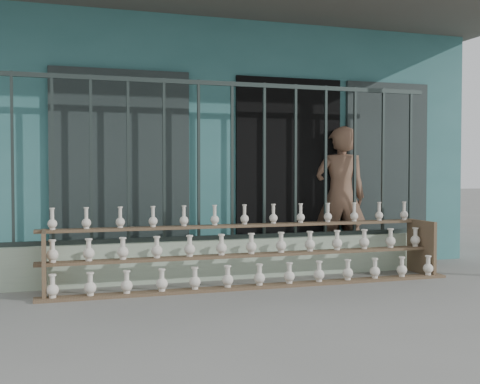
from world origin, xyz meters
name	(u,v)px	position (x,y,z in m)	size (l,w,h in m)	color
ground	(272,301)	(0.00, 0.00, 0.00)	(60.00, 60.00, 0.00)	slate
workshop_building	(179,147)	(0.00, 4.23, 1.62)	(7.40, 6.60, 3.21)	#336C6D
parapet_wall	(232,259)	(0.00, 1.30, 0.23)	(5.00, 0.20, 0.45)	#B2C9AC
security_fence	(232,161)	(0.00, 1.30, 1.35)	(5.00, 0.04, 1.80)	#283330
shelf_rack	(252,251)	(0.10, 0.88, 0.36)	(4.50, 0.68, 0.85)	brown
elderly_woman	(340,197)	(1.57, 1.69, 0.90)	(0.66, 0.43, 1.80)	brown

